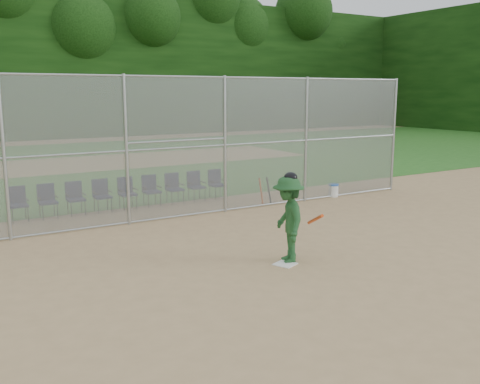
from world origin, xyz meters
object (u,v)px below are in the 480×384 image
batter_at_plate (288,219)px  water_cooler (333,190)px  home_plate (285,264)px  chair_0 (18,205)px

batter_at_plate → water_cooler: size_ratio=4.35×
home_plate → batter_at_plate: bearing=40.6°
water_cooler → chair_0: bearing=169.5°
home_plate → batter_at_plate: 0.95m
home_plate → chair_0: bearing=120.8°
batter_at_plate → home_plate: bearing=-139.4°
water_cooler → home_plate: bearing=-138.5°
water_cooler → chair_0: chair_0 is taller
batter_at_plate → chair_0: bearing=122.4°
water_cooler → batter_at_plate: bearing=-138.5°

